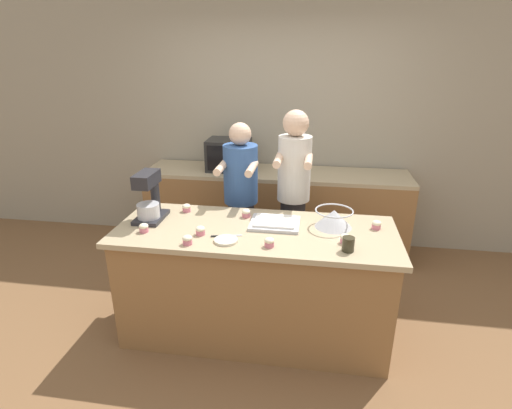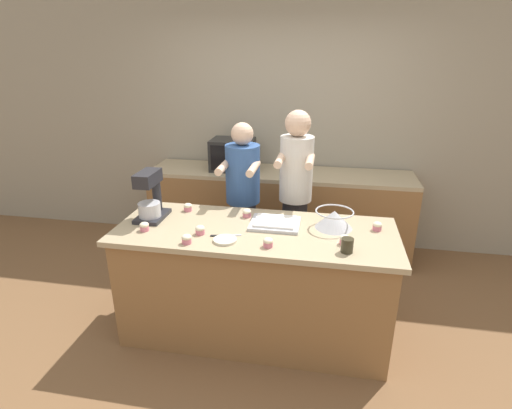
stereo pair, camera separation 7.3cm
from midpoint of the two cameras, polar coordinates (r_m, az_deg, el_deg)
The scene contains 21 objects.
ground_plane at distance 3.42m, azimuth -0.75°, elevation -17.42°, with size 16.00×16.00×0.00m, color brown.
back_wall at distance 4.51m, azimuth 3.00°, elevation 11.15°, with size 10.00×0.06×2.70m.
island_counter at distance 3.16m, azimuth -0.79°, elevation -10.98°, with size 2.07×0.81×0.90m.
back_counter at distance 4.42m, azimuth 2.30°, elevation -1.05°, with size 2.80×0.60×0.93m.
person_left at distance 3.65m, azimuth -2.74°, elevation 0.15°, with size 0.32×0.49×1.56m.
person_right at distance 3.56m, azimuth 4.74°, elevation 0.94°, with size 0.31×0.48×1.68m.
stand_mixer at distance 3.17m, azimuth -15.66°, elevation 0.76°, with size 0.20×0.30×0.38m.
mixing_bowl at distance 3.00m, azimuth 10.36°, elevation -1.89°, with size 0.28×0.28×0.14m.
baking_tray at distance 3.01m, azimuth 2.01°, elevation -2.62°, with size 0.37×0.30×0.04m.
microwave_oven at distance 4.30m, azimuth -4.37°, elevation 7.10°, with size 0.45×0.35×0.33m.
drinking_glass at distance 2.68m, azimuth 12.27°, elevation -5.57°, with size 0.08×0.08×0.10m.
small_plate at distance 2.77m, azimuth -5.07°, elevation -5.12°, with size 0.16×0.16×0.02m.
knife at distance 2.84m, azimuth -5.29°, elevation -4.50°, with size 0.22×0.07×0.01m.
cupcake_0 at distance 3.30m, azimuth -10.53°, elevation -0.46°, with size 0.07×0.07×0.07m.
cupcake_1 at distance 3.06m, azimuth 16.17°, elevation -2.79°, with size 0.07×0.07×0.07m.
cupcake_2 at distance 3.14m, azimuth -2.08°, elevation -1.24°, with size 0.07×0.07×0.07m.
cupcake_3 at distance 2.88m, azimuth -8.69°, elevation -3.69°, with size 0.07×0.07×0.07m.
cupcake_4 at distance 2.68m, azimuth 1.13°, elevation -5.40°, with size 0.07×0.07×0.07m.
cupcake_5 at distance 2.76m, azimuth -10.54°, elevation -4.98°, with size 0.07×0.07×0.07m.
cupcake_6 at distance 3.01m, azimuth -16.41°, elevation -3.20°, with size 0.07×0.07×0.07m.
cupcake_7 at distance 2.79m, azimuth 11.88°, elevation -4.78°, with size 0.07×0.07×0.07m.
Camera 1 is at (0.42, -2.64, 2.14)m, focal length 28.00 mm.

